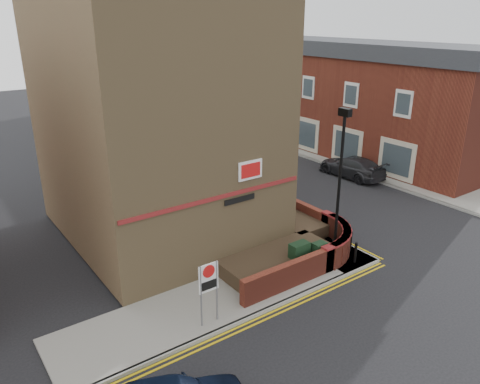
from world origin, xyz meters
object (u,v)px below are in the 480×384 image
object	(u,v)px
utility_cabinet_large	(299,257)
silver_car_near	(246,178)
lamppost	(339,186)
zone_sign	(209,283)

from	to	relation	value
utility_cabinet_large	silver_car_near	xyz separation A→B (m)	(3.90, 8.83, 0.04)
lamppost	zone_sign	bearing A→B (deg)	-173.93
silver_car_near	utility_cabinet_large	bearing A→B (deg)	-103.57
silver_car_near	lamppost	bearing A→B (deg)	-92.37
utility_cabinet_large	zone_sign	bearing A→B (deg)	-170.31
zone_sign	utility_cabinet_large	bearing A→B (deg)	9.69
silver_car_near	zone_sign	bearing A→B (deg)	-121.50
utility_cabinet_large	zone_sign	world-z (taller)	zone_sign
utility_cabinet_large	silver_car_near	distance (m)	9.66
utility_cabinet_large	lamppost	bearing A→B (deg)	-3.01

